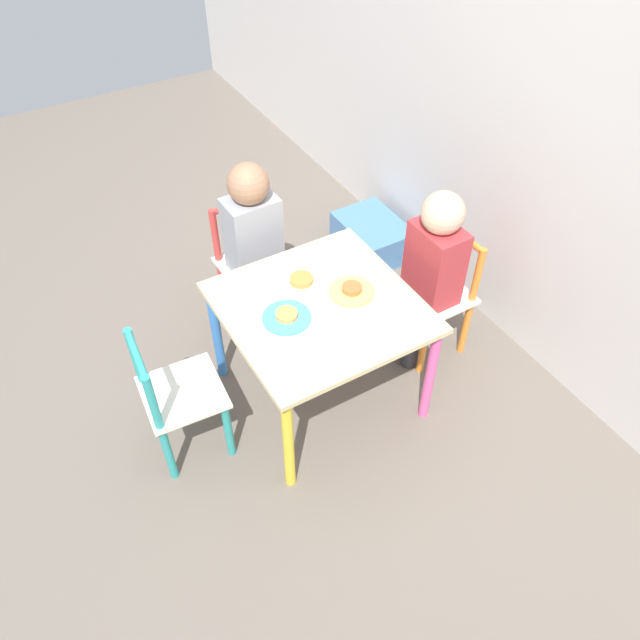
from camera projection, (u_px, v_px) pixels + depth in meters
ground_plane at (320, 392)px, 2.43m from camera, size 6.00×6.00×0.00m
kids_table at (320, 318)px, 2.15m from camera, size 0.64×0.64×0.47m
chair_orange at (437, 296)px, 2.44m from camera, size 0.26×0.26×0.53m
chair_red at (251, 266)px, 2.57m from camera, size 0.27×0.27×0.53m
chair_teal at (177, 398)px, 2.08m from camera, size 0.28×0.28×0.53m
child_back at (430, 265)px, 2.29m from camera, size 0.20×0.21×0.75m
child_left at (255, 237)px, 2.40m from camera, size 0.21×0.20×0.76m
plate_back at (352, 290)px, 2.14m from camera, size 0.15×0.15×0.03m
plate_left at (302, 282)px, 2.17m from camera, size 0.19×0.19×0.03m
plate_front at (287, 317)px, 2.05m from camera, size 0.16×0.16×0.03m
storage_bin at (372, 237)px, 3.01m from camera, size 0.36×0.26×0.17m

